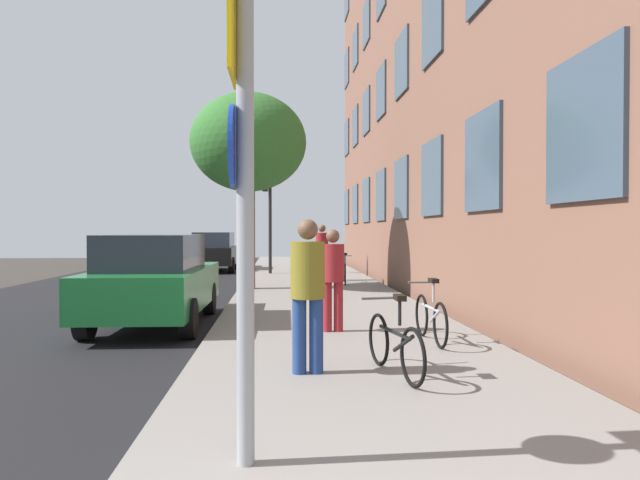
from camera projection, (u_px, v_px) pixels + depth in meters
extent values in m
plane|color=#332D28|center=(187.00, 293.00, 15.83)|extent=(41.80, 41.80, 0.00)
cube|color=black|center=(108.00, 293.00, 15.67)|extent=(7.00, 38.00, 0.01)
cube|color=gray|center=(315.00, 290.00, 16.08)|extent=(4.20, 38.00, 0.12)
cube|color=#384756|center=(583.00, 127.00, 6.35)|extent=(0.06, 1.60, 1.63)
cube|color=#384756|center=(482.00, 161.00, 9.47)|extent=(0.06, 1.60, 1.63)
cube|color=#384756|center=(432.00, 178.00, 12.59)|extent=(0.06, 1.60, 1.63)
cube|color=#384756|center=(401.00, 189.00, 15.70)|extent=(0.06, 1.60, 1.63)
cube|color=#384756|center=(381.00, 195.00, 18.82)|extent=(0.06, 1.60, 1.63)
cube|color=#384756|center=(366.00, 200.00, 21.94)|extent=(0.06, 1.60, 1.63)
cube|color=#384756|center=(355.00, 204.00, 25.05)|extent=(0.06, 1.60, 1.63)
cube|color=#384756|center=(347.00, 207.00, 28.17)|extent=(0.06, 1.60, 1.63)
cube|color=#384756|center=(432.00, 23.00, 12.53)|extent=(0.06, 1.60, 1.63)
cube|color=#384756|center=(401.00, 64.00, 15.65)|extent=(0.06, 1.60, 1.63)
cube|color=#384756|center=(381.00, 92.00, 18.76)|extent=(0.06, 1.60, 1.63)
cube|color=#384756|center=(366.00, 112.00, 21.88)|extent=(0.06, 1.60, 1.63)
cube|color=#384756|center=(355.00, 126.00, 25.00)|extent=(0.06, 1.60, 1.63)
cube|color=#384756|center=(347.00, 138.00, 28.11)|extent=(0.06, 1.60, 1.63)
cube|color=#384756|center=(366.00, 22.00, 21.83)|extent=(0.06, 1.60, 1.63)
cube|color=#384756|center=(355.00, 48.00, 24.94)|extent=(0.06, 1.60, 1.63)
cube|color=#384756|center=(347.00, 69.00, 28.06)|extent=(0.06, 1.60, 1.63)
cylinder|color=gray|center=(245.00, 213.00, 3.90)|extent=(0.12, 0.12, 3.40)
cube|color=yellow|center=(233.00, 34.00, 3.88)|extent=(0.03, 0.60, 0.60)
cylinder|color=#14339E|center=(233.00, 147.00, 3.89)|extent=(0.03, 0.56, 0.56)
cylinder|color=black|center=(270.00, 221.00, 21.41)|extent=(0.12, 0.12, 3.88)
cube|color=black|center=(265.00, 181.00, 21.37)|extent=(0.20, 0.24, 0.80)
sphere|color=red|center=(262.00, 173.00, 21.36)|extent=(0.16, 0.16, 0.16)
sphere|color=#523707|center=(262.00, 180.00, 21.37)|extent=(0.16, 0.16, 0.16)
sphere|color=#083E11|center=(262.00, 188.00, 21.37)|extent=(0.16, 0.16, 0.16)
cylinder|color=brown|center=(249.00, 233.00, 15.78)|extent=(0.35, 0.35, 3.04)
ellipsoid|color=#2D6628|center=(248.00, 142.00, 15.74)|extent=(3.15, 3.15, 2.67)
torus|color=black|center=(379.00, 339.00, 6.79)|extent=(0.15, 0.61, 0.61)
torus|color=black|center=(413.00, 357.00, 5.84)|extent=(0.15, 0.61, 0.61)
cylinder|color=black|center=(394.00, 332.00, 6.32)|extent=(0.19, 0.83, 0.04)
cylinder|color=black|center=(403.00, 344.00, 6.08)|extent=(0.13, 0.51, 0.28)
cylinder|color=black|center=(400.00, 312.00, 6.17)|extent=(0.04, 0.04, 0.28)
cube|color=black|center=(400.00, 297.00, 6.17)|extent=(0.10, 0.24, 0.06)
cylinder|color=#4C4C4C|center=(379.00, 298.00, 6.79)|extent=(0.42, 0.11, 0.03)
torus|color=black|center=(422.00, 315.00, 8.71)|extent=(0.05, 0.63, 0.63)
torus|color=black|center=(440.00, 325.00, 7.76)|extent=(0.05, 0.63, 0.63)
cylinder|color=#99999E|center=(431.00, 308.00, 8.23)|extent=(0.06, 0.81, 0.04)
cylinder|color=#99999E|center=(435.00, 316.00, 8.00)|extent=(0.05, 0.49, 0.27)
cylinder|color=#99999E|center=(433.00, 292.00, 8.09)|extent=(0.04, 0.04, 0.28)
cube|color=black|center=(433.00, 281.00, 8.08)|extent=(0.10, 0.24, 0.06)
cylinder|color=#4C4C4C|center=(422.00, 282.00, 8.70)|extent=(0.42, 0.04, 0.03)
torus|color=black|center=(345.00, 272.00, 17.85)|extent=(0.11, 0.63, 0.63)
torus|color=black|center=(345.00, 274.00, 16.80)|extent=(0.11, 0.63, 0.63)
cylinder|color=#194C99|center=(345.00, 267.00, 17.33)|extent=(0.14, 0.89, 0.04)
cylinder|color=#194C99|center=(345.00, 270.00, 17.07)|extent=(0.10, 0.54, 0.29)
cylinder|color=#194C99|center=(345.00, 259.00, 17.16)|extent=(0.04, 0.04, 0.28)
cube|color=black|center=(345.00, 254.00, 17.16)|extent=(0.10, 0.24, 0.06)
cylinder|color=#4C4C4C|center=(345.00, 256.00, 17.85)|extent=(0.42, 0.07, 0.03)
cylinder|color=navy|center=(299.00, 336.00, 6.42)|extent=(0.16, 0.16, 0.84)
cylinder|color=navy|center=(316.00, 336.00, 6.43)|extent=(0.16, 0.16, 0.84)
cylinder|color=olive|center=(308.00, 270.00, 6.41)|extent=(0.53, 0.53, 0.63)
sphere|color=brown|center=(308.00, 229.00, 6.40)|extent=(0.23, 0.23, 0.23)
cylinder|color=maroon|center=(327.00, 307.00, 9.08)|extent=(0.15, 0.15, 0.78)
cylinder|color=maroon|center=(338.00, 306.00, 9.10)|extent=(0.15, 0.15, 0.78)
cylinder|color=maroon|center=(333.00, 263.00, 9.08)|extent=(0.44, 0.44, 0.59)
sphere|color=brown|center=(333.00, 236.00, 9.07)|extent=(0.21, 0.21, 0.21)
cylinder|color=#26262D|center=(319.00, 267.00, 18.33)|extent=(0.16, 0.16, 0.87)
cylinder|color=#26262D|center=(325.00, 267.00, 18.35)|extent=(0.16, 0.16, 0.87)
cylinder|color=maroon|center=(322.00, 243.00, 18.33)|extent=(0.51, 0.51, 0.65)
sphere|color=brown|center=(322.00, 228.00, 18.32)|extent=(0.23, 0.23, 0.23)
cube|color=#19662D|center=(155.00, 288.00, 10.32)|extent=(1.81, 4.23, 0.70)
cube|color=#1E232D|center=(153.00, 252.00, 10.10)|extent=(1.50, 2.37, 0.60)
cylinder|color=black|center=(130.00, 299.00, 11.61)|extent=(0.22, 0.64, 0.64)
cylinder|color=black|center=(209.00, 298.00, 11.72)|extent=(0.22, 0.64, 0.64)
cylinder|color=black|center=(85.00, 320.00, 8.93)|extent=(0.22, 0.64, 0.64)
cylinder|color=black|center=(189.00, 318.00, 9.04)|extent=(0.22, 0.64, 0.64)
cube|color=black|center=(215.00, 255.00, 24.11)|extent=(1.82, 3.93, 0.70)
cube|color=#2D3847|center=(214.00, 240.00, 23.91)|extent=(1.51, 2.21, 0.60)
cylinder|color=black|center=(199.00, 262.00, 25.31)|extent=(0.22, 0.64, 0.64)
cylinder|color=black|center=(236.00, 262.00, 25.42)|extent=(0.22, 0.64, 0.64)
cylinder|color=black|center=(191.00, 265.00, 22.82)|extent=(0.22, 0.64, 0.64)
cylinder|color=black|center=(232.00, 265.00, 22.93)|extent=(0.22, 0.64, 0.64)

